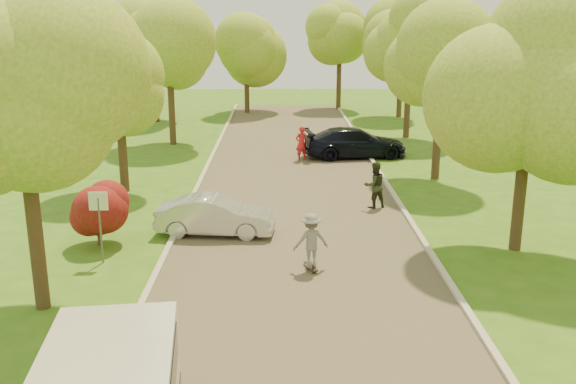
{
  "coord_description": "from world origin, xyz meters",
  "views": [
    {
      "loc": [
        -0.54,
        -13.8,
        7.09
      ],
      "look_at": [
        -0.28,
        7.08,
        1.3
      ],
      "focal_mm": 40.0,
      "sensor_mm": 36.0,
      "label": 1
    }
  ],
  "objects_px": {
    "silver_sedan": "(216,216)",
    "dark_sedan": "(355,143)",
    "person_olive": "(374,185)",
    "street_sign": "(99,212)",
    "longboard": "(311,267)",
    "skateboarder": "(311,240)",
    "person_striped": "(301,143)"
  },
  "relations": [
    {
      "from": "skateboarder",
      "to": "person_olive",
      "type": "xyz_separation_m",
      "value": [
        2.68,
        6.12,
        -0.01
      ]
    },
    {
      "from": "longboard",
      "to": "skateboarder",
      "type": "bearing_deg",
      "value": -107.38
    },
    {
      "from": "longboard",
      "to": "person_olive",
      "type": "relative_size",
      "value": 0.48
    },
    {
      "from": "silver_sedan",
      "to": "person_striped",
      "type": "bearing_deg",
      "value": -10.65
    },
    {
      "from": "street_sign",
      "to": "silver_sedan",
      "type": "bearing_deg",
      "value": 39.2
    },
    {
      "from": "longboard",
      "to": "dark_sedan",
      "type": "bearing_deg",
      "value": -114.96
    },
    {
      "from": "dark_sedan",
      "to": "longboard",
      "type": "xyz_separation_m",
      "value": [
        -2.97,
        -15.07,
        -0.67
      ]
    },
    {
      "from": "dark_sedan",
      "to": "person_olive",
      "type": "bearing_deg",
      "value": 170.86
    },
    {
      "from": "person_striped",
      "to": "street_sign",
      "type": "bearing_deg",
      "value": 42.3
    },
    {
      "from": "street_sign",
      "to": "silver_sedan",
      "type": "relative_size",
      "value": 0.56
    },
    {
      "from": "person_striped",
      "to": "skateboarder",
      "type": "bearing_deg",
      "value": 66.26
    },
    {
      "from": "person_olive",
      "to": "dark_sedan",
      "type": "bearing_deg",
      "value": -111.37
    },
    {
      "from": "person_striped",
      "to": "person_olive",
      "type": "distance_m",
      "value": 8.59
    },
    {
      "from": "silver_sedan",
      "to": "skateboarder",
      "type": "relative_size",
      "value": 2.46
    },
    {
      "from": "dark_sedan",
      "to": "skateboarder",
      "type": "distance_m",
      "value": 15.37
    },
    {
      "from": "silver_sedan",
      "to": "dark_sedan",
      "type": "bearing_deg",
      "value": -21.31
    },
    {
      "from": "silver_sedan",
      "to": "longboard",
      "type": "relative_size",
      "value": 4.62
    },
    {
      "from": "longboard",
      "to": "person_olive",
      "type": "distance_m",
      "value": 6.73
    },
    {
      "from": "person_striped",
      "to": "person_olive",
      "type": "relative_size",
      "value": 0.98
    },
    {
      "from": "dark_sedan",
      "to": "person_olive",
      "type": "height_order",
      "value": "person_olive"
    },
    {
      "from": "silver_sedan",
      "to": "dark_sedan",
      "type": "distance_m",
      "value": 13.35
    },
    {
      "from": "longboard",
      "to": "silver_sedan",
      "type": "bearing_deg",
      "value": -59.92
    },
    {
      "from": "dark_sedan",
      "to": "person_striped",
      "type": "height_order",
      "value": "person_striped"
    },
    {
      "from": "street_sign",
      "to": "silver_sedan",
      "type": "height_order",
      "value": "street_sign"
    },
    {
      "from": "silver_sedan",
      "to": "person_olive",
      "type": "distance_m",
      "value": 6.44
    },
    {
      "from": "silver_sedan",
      "to": "person_olive",
      "type": "relative_size",
      "value": 2.2
    },
    {
      "from": "silver_sedan",
      "to": "skateboarder",
      "type": "height_order",
      "value": "skateboarder"
    },
    {
      "from": "street_sign",
      "to": "person_striped",
      "type": "distance_m",
      "value": 15.12
    },
    {
      "from": "silver_sedan",
      "to": "dark_sedan",
      "type": "height_order",
      "value": "dark_sedan"
    },
    {
      "from": "silver_sedan",
      "to": "person_striped",
      "type": "distance_m",
      "value": 11.65
    },
    {
      "from": "silver_sedan",
      "to": "dark_sedan",
      "type": "xyz_separation_m",
      "value": [
        6.0,
        11.93,
        0.12
      ]
    },
    {
      "from": "street_sign",
      "to": "longboard",
      "type": "distance_m",
      "value": 6.33
    }
  ]
}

